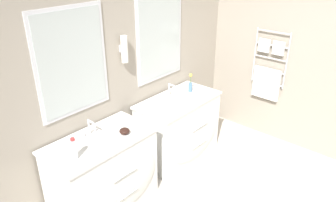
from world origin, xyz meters
name	(u,v)px	position (x,y,z in m)	size (l,w,h in m)	color
wall_back	(126,69)	(0.00, 2.01, 1.31)	(5.25, 0.16, 2.60)	#9E9384
wall_right	(286,52)	(1.85, 0.90, 1.30)	(0.13, 3.97, 2.60)	#9E9384
vanity_left	(105,174)	(-0.71, 1.63, 0.42)	(1.11, 0.66, 0.84)	white
vanity_right	(180,128)	(0.54, 1.63, 0.42)	(1.11, 0.66, 0.84)	white
faucet_left	(90,128)	(-0.71, 1.81, 0.92)	(0.17, 0.11, 0.17)	silver
faucet_right	(170,90)	(0.54, 1.81, 0.92)	(0.17, 0.11, 0.17)	silver
toiletry_bottle	(74,149)	(-1.06, 1.57, 0.94)	(0.06, 0.06, 0.22)	silver
amenity_bowl	(125,131)	(-0.47, 1.55, 0.87)	(0.11, 0.11, 0.07)	black
flower_vase	(190,84)	(0.82, 1.70, 0.94)	(0.05, 0.05, 0.25)	teal
soap_dish	(170,110)	(0.22, 1.53, 0.85)	(0.11, 0.08, 0.04)	white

